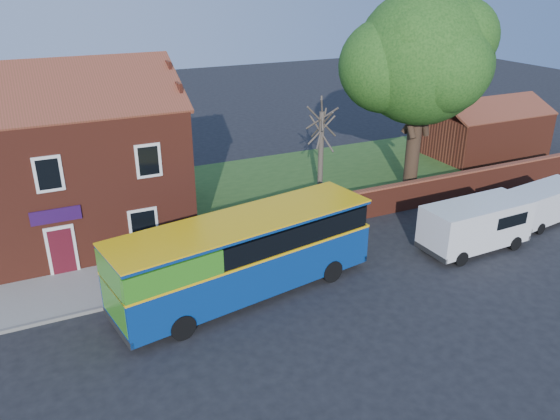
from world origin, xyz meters
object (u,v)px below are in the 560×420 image
bus (238,255)px  van_far (545,202)px  van_near (476,224)px  large_tree (421,61)px

bus → van_far: bus is taller
van_near → large_tree: 10.29m
bus → van_near: bus is taller
bus → van_near: 11.53m
van_near → van_far: 5.56m
bus → van_far: (16.98, -0.06, -0.77)m
van_near → large_tree: large_tree is taller
van_far → bus: bearing=172.3°
bus → van_far: size_ratio=2.39×
van_near → bus: bearing=174.1°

